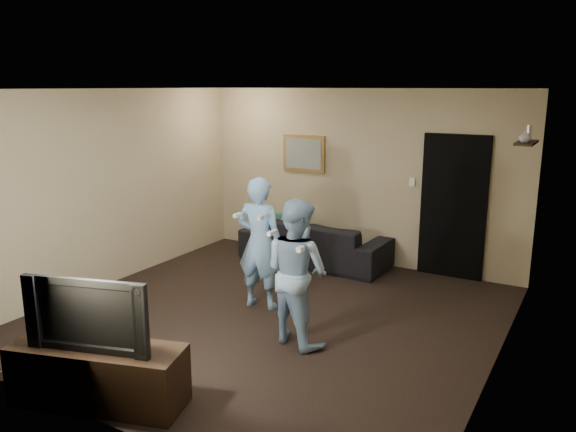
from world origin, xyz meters
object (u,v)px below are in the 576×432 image
Objects in this scene: television at (93,311)px; wii_player_right at (297,272)px; tv_console at (98,375)px; wii_player_left at (260,243)px; sofa at (315,242)px.

wii_player_right is at bearing 48.22° from television.
wii_player_left is (0.03, 2.48, 0.55)m from tv_console.
television is at bearing 0.00° from tv_console.
wii_player_right reaches higher than television.
television is 0.71× the size of wii_player_right.
tv_console is at bearing 94.04° from sofa.
tv_console is 1.36× the size of television.
wii_player_left is at bearing 98.34° from sofa.
television reaches higher than tv_console.
wii_player_left is at bearing 72.66° from television.
wii_player_left is at bearing 72.66° from tv_console.
sofa is at bearing 113.31° from wii_player_right.
sofa is 2.75m from wii_player_right.
tv_console is (0.20, -4.36, -0.08)m from sofa.
television is at bearing 94.04° from sofa.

